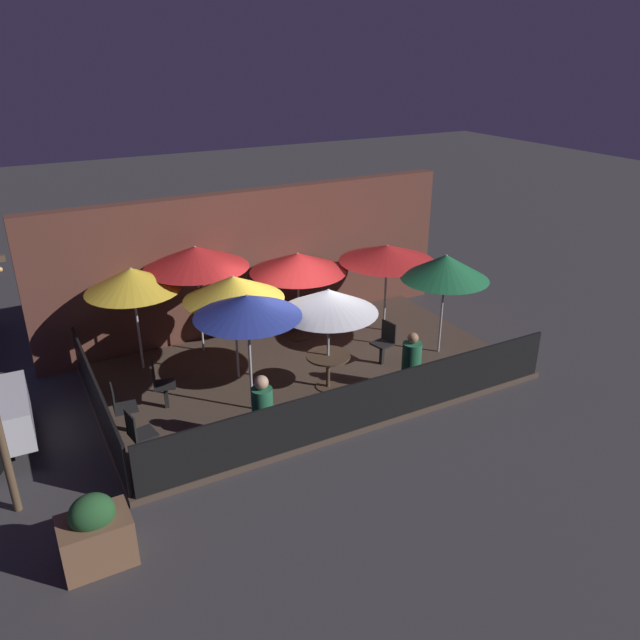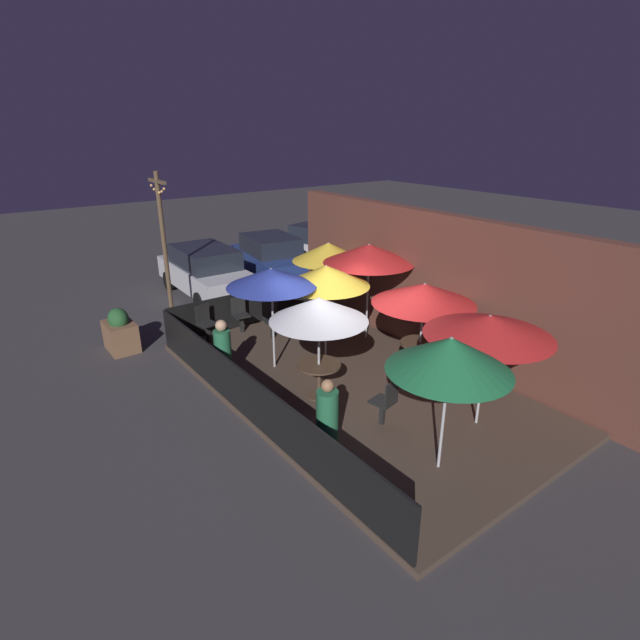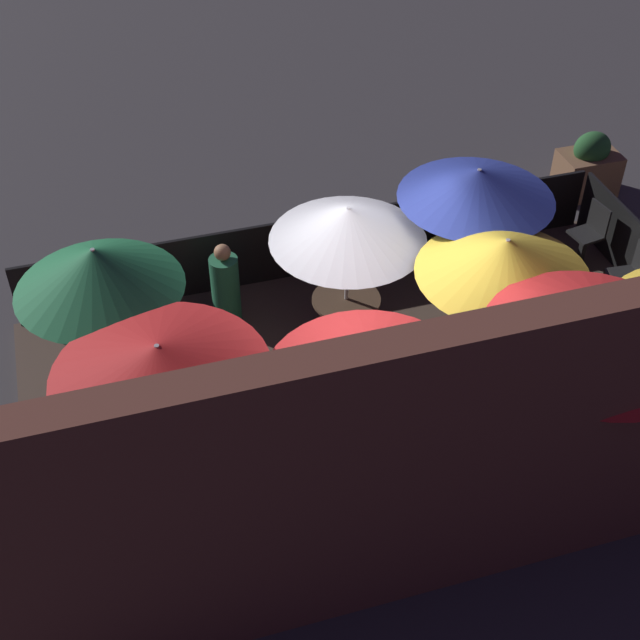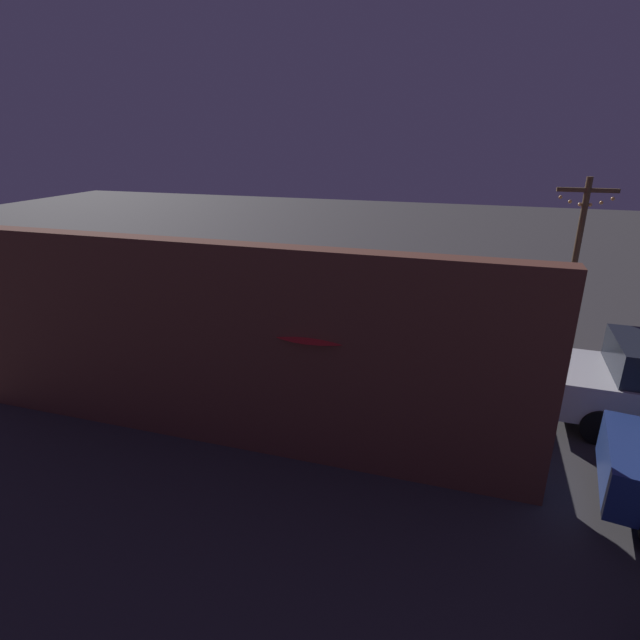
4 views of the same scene
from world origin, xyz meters
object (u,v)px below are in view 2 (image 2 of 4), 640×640
object	(u,v)px
patio_umbrella_6	(369,254)
patron_0	(327,416)
patio_umbrella_4	(326,276)
patio_chair_2	(240,313)
patio_umbrella_7	(450,354)
parked_car_1	(271,258)
patio_umbrella_3	(271,278)
patio_chair_3	(206,322)
patio_umbrella_1	(424,294)
patron_1	(223,351)
patio_umbrella_2	(489,326)
dining_table_0	(319,371)
light_post	(164,243)
patio_chair_1	(386,401)
patio_umbrella_0	(319,309)
dining_table_1	(420,349)
patio_chair_0	(271,318)
parked_car_0	(206,271)
planter_box	(120,332)
parked_car_2	(324,246)
patio_umbrella_5	(328,252)

from	to	relation	value
patio_umbrella_6	patron_0	xyz separation A→B (m)	(3.08, -3.63, -1.66)
patio_umbrella_4	patio_chair_2	size ratio (longest dim) A/B	2.38
patio_umbrella_7	parked_car_1	xyz separation A→B (m)	(-10.74, 3.44, -1.28)
patio_umbrella_3	patio_chair_3	xyz separation A→B (m)	(-2.24, -0.62, -1.59)
patio_umbrella_1	patio_umbrella_6	bearing A→B (deg)	169.25
patron_1	patio_chair_2	bearing A→B (deg)	21.83
patio_umbrella_2	patio_umbrella_6	xyz separation A→B (m)	(-4.21, 1.01, 0.28)
patio_umbrella_4	dining_table_0	size ratio (longest dim) A/B	2.51
parked_car_1	light_post	bearing A→B (deg)	-58.22
patio_chair_1	patron_1	size ratio (longest dim) A/B	0.71
patio_umbrella_0	patron_1	size ratio (longest dim) A/B	1.60
dining_table_1	patio_umbrella_3	bearing A→B (deg)	-132.59
patio_chair_0	patron_1	size ratio (longest dim) A/B	0.72
patio_chair_3	patio_chair_1	bearing A→B (deg)	0.74
patio_umbrella_6	parked_car_0	world-z (taller)	patio_umbrella_6
patio_chair_3	patio_umbrella_4	bearing A→B (deg)	28.29
patio_umbrella_2	patron_1	world-z (taller)	patio_umbrella_2
patio_umbrella_1	patio_umbrella_4	distance (m)	2.24
patio_chair_2	patron_0	world-z (taller)	patron_0
patron_0	planter_box	bearing A→B (deg)	149.64
parked_car_2	patron_1	bearing A→B (deg)	-63.21
dining_table_1	patio_umbrella_1	bearing A→B (deg)	-90.00
light_post	parked_car_1	xyz separation A→B (m)	(-1.94, 4.45, -1.48)
patron_0	patron_1	size ratio (longest dim) A/B	0.94
dining_table_1	patio_umbrella_0	bearing A→B (deg)	-102.65
patio_umbrella_7	planter_box	size ratio (longest dim) A/B	2.06
patio_umbrella_0	patio_umbrella_5	size ratio (longest dim) A/B	0.93
dining_table_0	patio_umbrella_0	bearing A→B (deg)	-77.66
patio_umbrella_3	patio_chair_0	world-z (taller)	patio_umbrella_3
patio_umbrella_5	parked_car_1	xyz separation A→B (m)	(-4.70, 1.05, -1.29)
patio_umbrella_3	patio_chair_1	bearing A→B (deg)	6.43
patio_umbrella_5	patio_chair_0	world-z (taller)	patio_umbrella_5
patio_umbrella_7	parked_car_2	bearing A→B (deg)	151.29
patio_umbrella_7	patio_chair_3	distance (m)	7.07
patio_umbrella_5	patron_1	world-z (taller)	patio_umbrella_5
parked_car_0	parked_car_1	distance (m)	2.61
patio_chair_1	parked_car_0	size ratio (longest dim) A/B	0.21
patio_umbrella_0	parked_car_2	distance (m)	10.28
dining_table_1	patron_0	world-z (taller)	patron_0
patio_umbrella_3	patio_chair_2	distance (m)	2.83
patio_umbrella_5	parked_car_0	size ratio (longest dim) A/B	0.51
patio_umbrella_5	patron_0	xyz separation A→B (m)	(4.48, -3.46, -1.46)
patron_1	parked_car_0	xyz separation A→B (m)	(-5.63, 2.20, 0.13)
patio_umbrella_4	planter_box	xyz separation A→B (m)	(-3.50, -3.73, -1.62)
patron_0	patio_chair_2	bearing A→B (deg)	122.60
parked_car_0	parked_car_1	world-z (taller)	same
patio_umbrella_0	planter_box	distance (m)	5.72
dining_table_0	patio_chair_0	xyz separation A→B (m)	(-3.13, 0.81, -0.05)
patio_umbrella_0	parked_car_1	size ratio (longest dim) A/B	0.52
parked_car_1	parked_car_2	size ratio (longest dim) A/B	0.88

